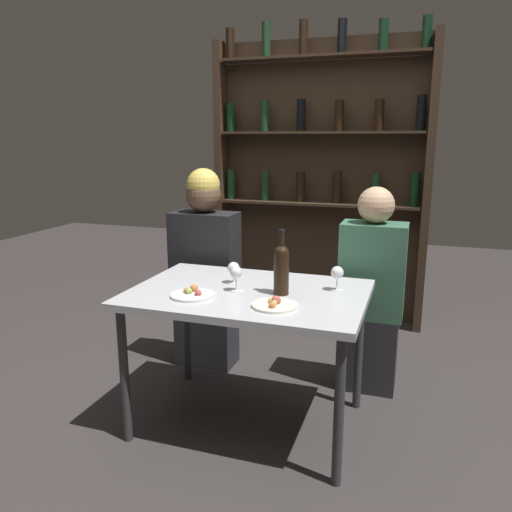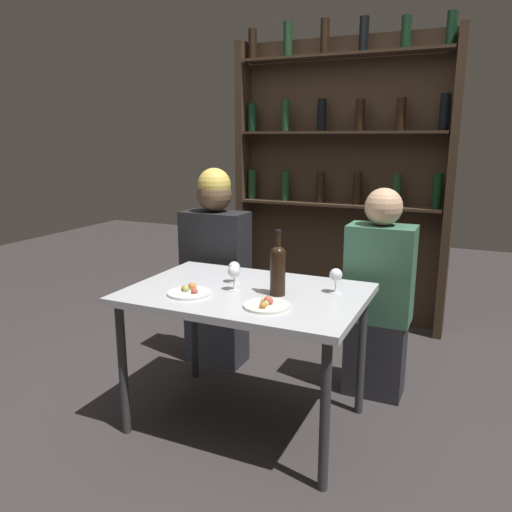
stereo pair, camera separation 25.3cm
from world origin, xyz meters
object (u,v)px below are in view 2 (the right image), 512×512
(seated_person_left, at_px, (216,270))
(seated_person_right, at_px, (378,300))
(wine_glass_0, at_px, (234,273))
(food_plate_0, at_px, (266,305))
(wine_bottle, at_px, (278,267))
(wine_glass_2, at_px, (336,276))
(food_plate_1, at_px, (189,292))
(wine_glass_1, at_px, (234,268))

(seated_person_left, relative_size, seated_person_right, 1.07)
(wine_glass_0, relative_size, food_plate_0, 0.60)
(wine_bottle, xyz_separation_m, wine_glass_2, (0.24, 0.14, -0.05))
(seated_person_right, bearing_deg, food_plate_1, -135.60)
(seated_person_left, bearing_deg, food_plate_1, -70.22)
(wine_glass_0, distance_m, seated_person_right, 0.89)
(wine_bottle, xyz_separation_m, food_plate_0, (0.02, -0.19, -0.13))
(wine_glass_0, height_order, seated_person_right, seated_person_right)
(food_plate_1, xyz_separation_m, seated_person_left, (-0.27, 0.75, -0.10))
(seated_person_left, bearing_deg, wine_glass_0, -54.19)
(wine_glass_1, bearing_deg, wine_glass_0, -63.77)
(wine_bottle, height_order, food_plate_0, wine_bottle)
(wine_glass_0, relative_size, seated_person_left, 0.10)
(wine_glass_1, xyz_separation_m, food_plate_0, (0.31, -0.29, -0.07))
(food_plate_0, bearing_deg, seated_person_left, 131.43)
(wine_glass_1, height_order, food_plate_0, wine_glass_1)
(wine_bottle, bearing_deg, wine_glass_0, -174.51)
(food_plate_1, bearing_deg, wine_glass_2, 25.69)
(food_plate_0, xyz_separation_m, seated_person_left, (-0.69, 0.78, -0.10))
(food_plate_0, distance_m, seated_person_right, 0.87)
(wine_bottle, relative_size, food_plate_1, 1.51)
(wine_bottle, xyz_separation_m, seated_person_left, (-0.67, 0.59, -0.23))
(wine_glass_1, distance_m, food_plate_1, 0.29)
(seated_person_right, bearing_deg, food_plate_0, -114.45)
(food_plate_0, height_order, seated_person_right, seated_person_right)
(wine_glass_0, xyz_separation_m, seated_person_right, (0.60, 0.61, -0.24))
(wine_glass_1, relative_size, seated_person_left, 0.09)
(wine_glass_2, distance_m, food_plate_0, 0.41)
(wine_glass_0, xyz_separation_m, food_plate_1, (-0.17, -0.14, -0.08))
(wine_glass_2, bearing_deg, food_plate_0, -123.91)
(food_plate_0, xyz_separation_m, food_plate_1, (-0.42, 0.02, -0.00))
(food_plate_1, relative_size, seated_person_right, 0.18)
(wine_glass_0, distance_m, food_plate_1, 0.24)
(food_plate_0, bearing_deg, wine_glass_1, 136.67)
(seated_person_left, xyz_separation_m, seated_person_right, (1.04, 0.00, -0.06))
(wine_glass_1, relative_size, seated_person_right, 0.09)
(wine_glass_0, xyz_separation_m, food_plate_0, (0.25, -0.17, -0.08))
(wine_glass_0, xyz_separation_m, wine_glass_1, (-0.06, 0.12, -0.01))
(wine_bottle, xyz_separation_m, wine_glass_1, (-0.28, 0.10, -0.06))
(food_plate_1, relative_size, seated_person_left, 0.16)
(wine_glass_1, distance_m, food_plate_0, 0.43)
(wine_glass_0, height_order, wine_glass_1, wine_glass_0)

